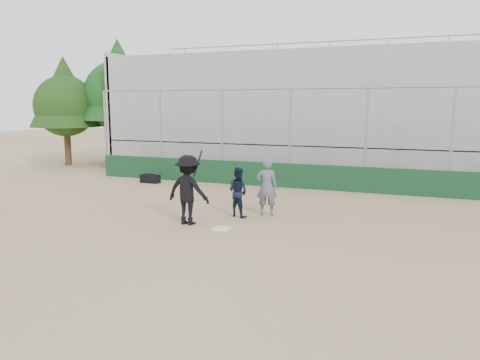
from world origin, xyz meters
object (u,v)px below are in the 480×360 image
(batter_at_plate, at_px, (188,190))
(equipment_bag, at_px, (150,179))
(catcher_crouched, at_px, (238,200))
(umpire, at_px, (267,190))

(batter_at_plate, height_order, equipment_bag, batter_at_plate)
(equipment_bag, bearing_deg, catcher_crouched, -37.12)
(catcher_crouched, relative_size, umpire, 0.66)
(catcher_crouched, height_order, umpire, umpire)
(catcher_crouched, xyz_separation_m, equipment_bag, (-5.84, 4.42, -0.34))
(batter_at_plate, bearing_deg, equipment_bag, 130.15)
(batter_at_plate, distance_m, umpire, 2.54)
(umpire, distance_m, equipment_bag, 7.68)
(batter_at_plate, xyz_separation_m, catcher_crouched, (0.99, 1.33, -0.47))
(umpire, bearing_deg, batter_at_plate, 34.09)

